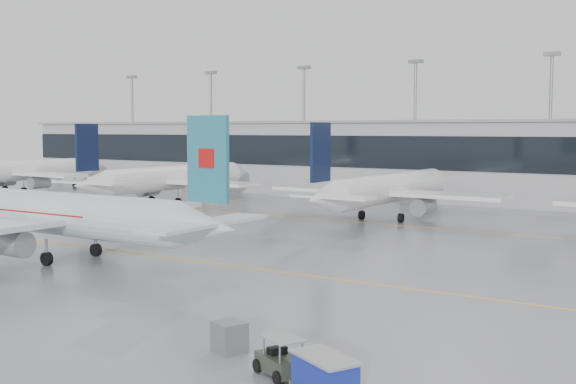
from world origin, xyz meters
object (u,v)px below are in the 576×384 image
Objects in this scene: baggage_tug at (281,362)px; baggage_cart at (325,375)px; air_canada_jet at (61,215)px; gse_unit at (229,337)px.

baggage_cart reaches higher than baggage_tug.
air_canada_jet reaches higher than baggage_tug.
baggage_tug is 2.48× the size of gse_unit.
air_canada_jet is 25.12× the size of gse_unit.
air_canada_jet is 38.32m from baggage_cart.
gse_unit is at bearing -174.47° from baggage_tug.
baggage_cart is 2.35× the size of gse_unit.
air_canada_jet is at bearing -177.58° from baggage_cart.
air_canada_jet is 10.12× the size of baggage_tug.
baggage_tug is at bearing 1.18° from gse_unit.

